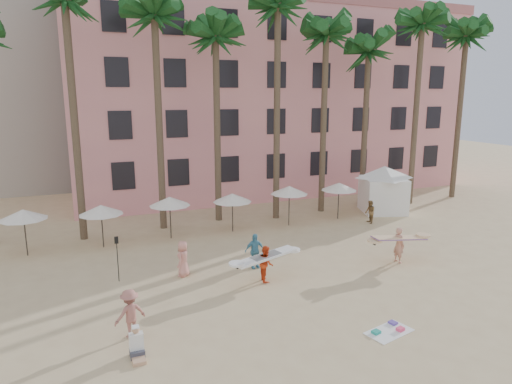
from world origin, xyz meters
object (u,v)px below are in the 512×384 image
object	(u,v)px
pink_hotel	(265,102)
cabana	(384,185)
carrier_yellow	(399,243)
carrier_white	(266,262)

from	to	relation	value
pink_hotel	cabana	distance (m)	14.87
cabana	carrier_yellow	xyz separation A→B (m)	(-5.85, -9.03, -1.01)
pink_hotel	carrier_yellow	xyz separation A→B (m)	(-1.68, -22.01, -6.94)
pink_hotel	cabana	size ratio (longest dim) A/B	6.12
carrier_yellow	cabana	bearing A→B (deg)	57.08
pink_hotel	carrier_yellow	world-z (taller)	pink_hotel
cabana	carrier_white	distance (m)	15.91
cabana	carrier_white	bearing A→B (deg)	-147.03
pink_hotel	carrier_white	distance (m)	24.51
pink_hotel	carrier_white	world-z (taller)	pink_hotel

